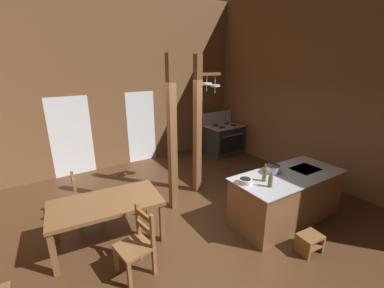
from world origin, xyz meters
TOP-DOWN VIEW (x-y plane):
  - ground_plane at (0.00, 0.00)m, footprint 7.68×7.87m
  - wall_back at (0.00, 3.60)m, footprint 7.68×0.14m
  - wall_right at (3.51, 0.00)m, footprint 0.14×7.87m
  - glazed_door_back_left at (-1.55, 3.53)m, footprint 1.00×0.01m
  - glazed_panel_back_right at (0.34, 3.53)m, footprint 0.84×0.01m
  - kitchen_island at (1.43, -0.78)m, footprint 2.18×1.00m
  - stove_range at (2.80, 2.67)m, footprint 1.16×0.85m
  - support_post_with_pot_rack at (0.69, 1.04)m, footprint 0.67×0.25m
  - support_post_center at (-0.15, 0.71)m, footprint 0.14×0.14m
  - step_stool at (1.01, -1.58)m, footprint 0.38×0.31m
  - dining_table at (-1.55, 0.37)m, footprint 1.78×1.06m
  - ladderback_chair_near_window at (-1.74, 1.19)m, footprint 0.47×0.47m
  - ladderback_chair_by_post at (-1.38, -0.50)m, footprint 0.50×0.50m
  - stockpot_on_counter at (1.22, -0.59)m, footprint 0.30×0.23m
  - mixing_bowl_on_counter at (0.51, -0.61)m, footprint 0.23×0.23m
  - bottle_tall_on_counter at (0.76, -0.92)m, footprint 0.07×0.07m
  - bottle_short_on_counter at (0.84, -0.72)m, footprint 0.07×0.07m

SIDE VIEW (x-z plane):
  - ground_plane at x=0.00m, z-range -0.10..0.00m
  - step_stool at x=1.01m, z-range 0.03..0.33m
  - ladderback_chair_near_window at x=-1.74m, z-range -0.02..0.93m
  - ladderback_chair_by_post at x=-1.38m, z-range -0.02..0.93m
  - kitchen_island at x=1.43m, z-range 0.00..0.91m
  - stove_range at x=2.80m, z-range -0.18..1.14m
  - dining_table at x=-1.55m, z-range 0.28..1.02m
  - mixing_bowl_on_counter at x=0.51m, z-range 0.91..0.99m
  - stockpot_on_counter at x=1.22m, z-range 0.91..1.07m
  - bottle_tall_on_counter at x=0.76m, z-range 0.88..1.14m
  - glazed_door_back_left at x=-1.55m, z-range 0.00..2.05m
  - glazed_panel_back_right at x=0.34m, z-range 0.00..2.05m
  - bottle_short_on_counter at x=0.84m, z-range 0.88..1.19m
  - support_post_center at x=-0.15m, z-range 0.00..3.00m
  - support_post_with_pot_rack at x=0.69m, z-range 0.11..3.10m
  - wall_back at x=0.00m, z-range 0.00..4.65m
  - wall_right at x=3.51m, z-range 0.00..4.65m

